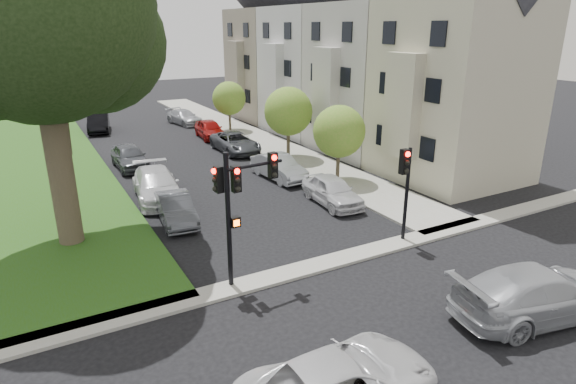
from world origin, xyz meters
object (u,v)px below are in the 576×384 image
traffic_signal_secondary (405,178)px  car_parked_5 (175,209)px  small_tree_a (339,132)px  traffic_signal_main (238,195)px  car_parked_4 (184,117)px  car_parked_6 (157,185)px  eucalyptus (32,5)px  small_tree_b (288,111)px  car_cross_far (539,293)px  car_parked_9 (98,123)px  car_cross_near (340,382)px  small_tree_c (229,98)px  car_parked_2 (235,142)px  car_parked_7 (130,157)px  car_parked_1 (279,167)px  car_parked_3 (210,129)px  car_parked_0 (332,190)px

traffic_signal_secondary → car_parked_5: bearing=138.8°
small_tree_a → traffic_signal_main: bearing=-140.1°
car_parked_4 → car_parked_6: (-7.41, -18.88, 0.12)m
eucalyptus → small_tree_b: eucalyptus is taller
car_cross_far → car_parked_4: (-0.09, 35.26, -0.17)m
car_parked_9 → car_cross_near: bearing=-79.7°
small_tree_b → car_cross_near: (-9.87, -20.29, -2.52)m
small_tree_b → traffic_signal_secondary: size_ratio=1.20×
car_parked_9 → traffic_signal_secondary: bearing=-65.4°
small_tree_c → car_parked_9: bearing=152.4°
car_parked_2 → small_tree_c: bearing=70.7°
car_parked_7 → eucalyptus: bearing=-114.6°
car_cross_near → car_parked_4: 36.16m
traffic_signal_secondary → car_parked_1: 10.40m
car_cross_near → car_parked_7: bearing=0.3°
car_cross_near → car_parked_7: size_ratio=1.11×
small_tree_a → traffic_signal_main: (-9.62, -8.04, 0.37)m
car_cross_far → car_cross_near: bearing=101.4°
eucalyptus → car_parked_2: 18.31m
eucalyptus → car_parked_9: size_ratio=2.88×
traffic_signal_secondary → car_parked_7: size_ratio=0.91×
car_parked_1 → car_parked_3: car_parked_3 is taller
eucalyptus → car_parked_3: (12.01, 15.93, -8.52)m
traffic_signal_secondary → car_cross_near: (-7.50, -6.34, -2.12)m
car_cross_far → car_parked_9: size_ratio=1.20×
small_tree_b → car_parked_6: 10.87m
car_parked_0 → eucalyptus: bearing=178.2°
traffic_signal_secondary → car_cross_far: 6.52m
small_tree_c → car_parked_9: small_tree_c is taller
car_cross_near → car_parked_9: car_parked_9 is taller
eucalyptus → small_tree_b: (14.48, 7.45, -6.04)m
small_tree_a → car_cross_far: 14.64m
traffic_signal_main → car_parked_6: size_ratio=0.91×
car_cross_far → eucalyptus: bearing=53.9°
small_tree_a → car_cross_far: bearing=-99.5°
car_parked_7 → car_parked_9: size_ratio=0.94×
eucalyptus → car_parked_2: size_ratio=2.69×
car_parked_2 → car_parked_9: bearing=122.0°
small_tree_b → car_parked_7: (-9.90, 2.79, -2.45)m
car_cross_near → car_parked_3: size_ratio=1.15×
small_tree_a → traffic_signal_secondary: size_ratio=1.10×
car_parked_7 → car_parked_1: bearing=-43.0°
car_parked_6 → car_parked_9: size_ratio=1.13×
car_parked_9 → small_tree_b: bearing=-47.0°
car_parked_2 → car_parked_5: bearing=-124.9°
small_tree_b → car_parked_0: 9.44m
small_tree_b → car_cross_near: 22.70m
small_tree_b → car_cross_far: size_ratio=0.85×
eucalyptus → car_parked_6: size_ratio=2.55×
car_cross_near → car_parked_7: 23.08m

